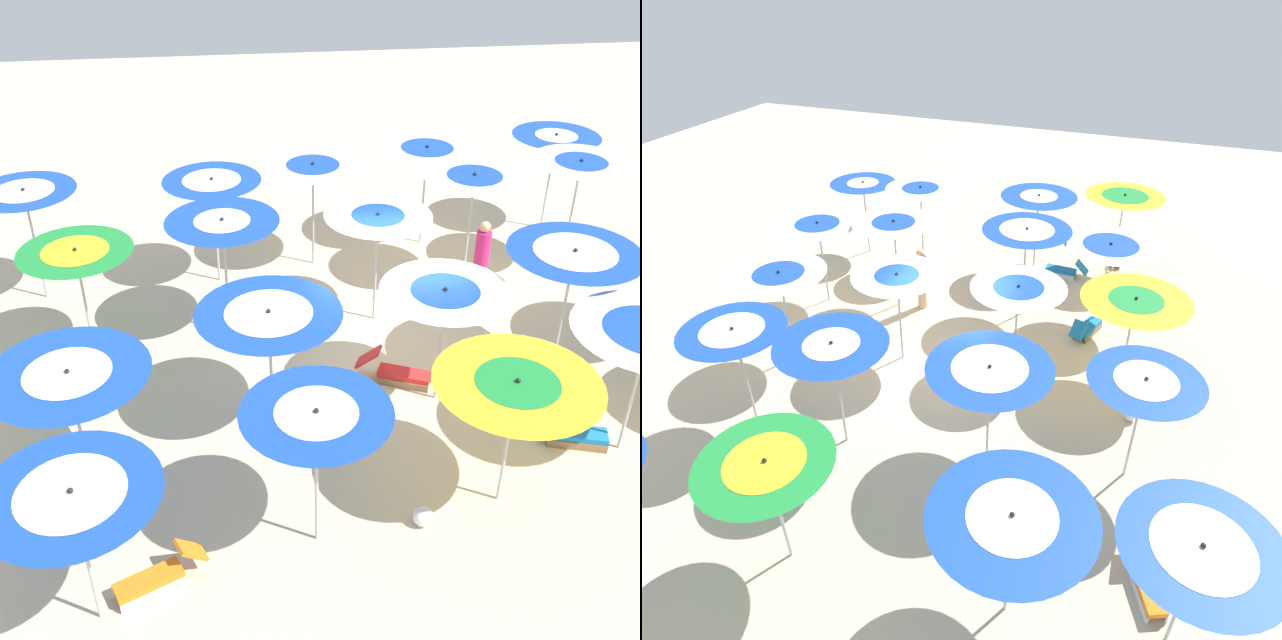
# 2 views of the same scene
# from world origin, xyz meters

# --- Properties ---
(ground) EXTENTS (42.79, 42.79, 0.04)m
(ground) POSITION_xyz_m (0.00, 0.00, -0.02)
(ground) COLOR beige
(beach_umbrella_0) EXTENTS (1.99, 1.99, 2.36)m
(beach_umbrella_0) POSITION_xyz_m (-4.68, 4.82, 2.15)
(beach_umbrella_0) COLOR #B2B2B7
(beach_umbrella_0) RESTS_ON ground
(beach_umbrella_1) EXTENTS (2.17, 2.17, 2.36)m
(beach_umbrella_1) POSITION_xyz_m (-4.28, 1.74, 2.13)
(beach_umbrella_1) COLOR #B2B2B7
(beach_umbrella_1) RESTS_ON ground
(beach_umbrella_2) EXTENTS (2.08, 2.08, 2.38)m
(beach_umbrella_2) POSITION_xyz_m (-3.57, -0.85, 2.16)
(beach_umbrella_2) COLOR #B2B2B7
(beach_umbrella_2) RESTS_ON ground
(beach_umbrella_3) EXTENTS (1.98, 1.98, 2.36)m
(beach_umbrella_3) POSITION_xyz_m (-3.07, -2.94, 2.13)
(beach_umbrella_3) COLOR #B2B2B7
(beach_umbrella_3) RESTS_ON ground
(beach_umbrella_5) EXTENTS (2.01, 2.01, 2.58)m
(beach_umbrella_5) POSITION_xyz_m (-2.61, 4.51, 2.31)
(beach_umbrella_5) COLOR #B2B2B7
(beach_umbrella_5) RESTS_ON ground
(beach_umbrella_6) EXTENTS (2.09, 2.09, 2.51)m
(beach_umbrella_6) POSITION_xyz_m (-2.33, 2.21, 2.29)
(beach_umbrella_6) COLOR #B2B2B7
(beach_umbrella_6) RESTS_ON ground
(beach_umbrella_7) EXTENTS (2.00, 2.00, 2.32)m
(beach_umbrella_7) POSITION_xyz_m (-1.19, 0.08, 2.09)
(beach_umbrella_7) COLOR #B2B2B7
(beach_umbrella_7) RESTS_ON ground
(beach_umbrella_8) EXTENTS (2.06, 2.06, 2.43)m
(beach_umbrella_8) POSITION_xyz_m (-1.06, -2.76, 2.17)
(beach_umbrella_8) COLOR #B2B2B7
(beach_umbrella_8) RESTS_ON ground
(beach_umbrella_9) EXTENTS (1.98, 1.98, 2.24)m
(beach_umbrella_9) POSITION_xyz_m (-0.60, -5.27, 1.97)
(beach_umbrella_9) COLOR #B2B2B7
(beach_umbrella_9) RESTS_ON ground
(beach_umbrella_10) EXTENTS (2.17, 2.17, 2.45)m
(beach_umbrella_10) POSITION_xyz_m (0.64, 5.40, 2.20)
(beach_umbrella_10) COLOR #B2B2B7
(beach_umbrella_10) RESTS_ON ground
(beach_umbrella_11) EXTENTS (2.22, 2.22, 2.52)m
(beach_umbrella_11) POSITION_xyz_m (0.95, 2.93, 2.26)
(beach_umbrella_11) COLOR #B2B2B7
(beach_umbrella_11) RESTS_ON ground
(beach_umbrella_12) EXTENTS (2.09, 2.09, 2.21)m
(beach_umbrella_12) POSITION_xyz_m (1.39, 0.68, 2.00)
(beach_umbrella_12) COLOR #B2B2B7
(beach_umbrella_12) RESTS_ON ground
(beach_umbrella_13) EXTENTS (2.26, 2.26, 2.19)m
(beach_umbrella_13) POSITION_xyz_m (1.67, -2.11, 1.96)
(beach_umbrella_13) COLOR #B2B2B7
(beach_umbrella_13) RESTS_ON ground
(beach_umbrella_14) EXTENTS (2.25, 2.25, 2.22)m
(beach_umbrella_14) POSITION_xyz_m (2.88, -4.89, 2.00)
(beach_umbrella_14) COLOR #B2B2B7
(beach_umbrella_14) RESTS_ON ground
(beach_umbrella_15) EXTENTS (2.22, 2.22, 2.46)m
(beach_umbrella_15) POSITION_xyz_m (2.92, 6.26, 2.25)
(beach_umbrella_15) COLOR #B2B2B7
(beach_umbrella_15) RESTS_ON ground
(beach_umbrella_16) EXTENTS (2.27, 2.27, 2.30)m
(beach_umbrella_16) POSITION_xyz_m (2.96, 3.28, 2.09)
(beach_umbrella_16) COLOR #B2B2B7
(beach_umbrella_16) RESTS_ON ground
(beach_umbrella_17) EXTENTS (2.28, 2.28, 2.22)m
(beach_umbrella_17) POSITION_xyz_m (3.79, 1.03, 1.97)
(beach_umbrella_17) COLOR #B2B2B7
(beach_umbrella_17) RESTS_ON ground
(beach_umbrella_18) EXTENTS (1.94, 1.94, 2.33)m
(beach_umbrella_18) POSITION_xyz_m (4.22, -1.69, 2.10)
(beach_umbrella_18) COLOR #B2B2B7
(beach_umbrella_18) RESTS_ON ground
(beach_umbrella_19) EXTENTS (2.06, 2.06, 2.24)m
(beach_umbrella_19) POSITION_xyz_m (5.13, -4.52, 2.02)
(beach_umbrella_19) COLOR #B2B2B7
(beach_umbrella_19) RESTS_ON ground
(lounger_0) EXTENTS (0.85, 1.35, 0.63)m
(lounger_0) POSITION_xyz_m (0.88, 0.13, 0.21)
(lounger_0) COLOR olive
(lounger_0) RESTS_ON ground
(lounger_1) EXTENTS (0.80, 1.25, 0.57)m
(lounger_1) POSITION_xyz_m (4.77, -3.84, 0.20)
(lounger_1) COLOR silver
(lounger_1) RESTS_ON ground
(lounger_2) EXTENTS (1.27, 0.42, 0.59)m
(lounger_2) POSITION_xyz_m (1.59, 5.39, 0.20)
(lounger_2) COLOR silver
(lounger_2) RESTS_ON ground
(lounger_3) EXTENTS (0.69, 1.26, 0.64)m
(lounger_3) POSITION_xyz_m (2.75, 2.55, 0.21)
(lounger_3) COLOR olive
(lounger_3) RESTS_ON ground
(lounger_4) EXTENTS (0.40, 1.15, 0.62)m
(lounger_4) POSITION_xyz_m (2.95, 6.91, 0.20)
(lounger_4) COLOR silver
(lounger_4) RESTS_ON ground
(beachgoer_0) EXTENTS (0.30, 0.30, 1.75)m
(beachgoer_0) POSITION_xyz_m (-1.67, 2.32, 0.92)
(beachgoer_0) COLOR #D8A87F
(beachgoer_0) RESTS_ON ground
(beach_ball) EXTENTS (0.29, 0.29, 0.29)m
(beach_ball) POSITION_xyz_m (4.14, -0.17, 0.15)
(beach_ball) COLOR white
(beach_ball) RESTS_ON ground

